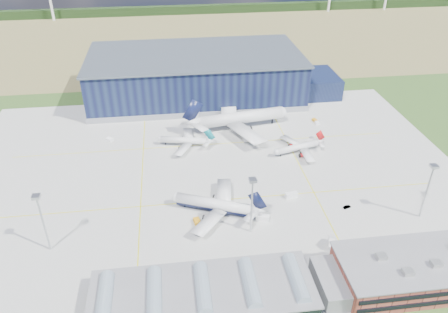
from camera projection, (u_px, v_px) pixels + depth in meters
ground at (214, 186)px, 182.22m from camera, size 600.00×600.00×0.00m
apron at (211, 173)px, 190.67m from camera, size 220.00×160.00×0.08m
farmland at (185, 37)px, 368.34m from camera, size 600.00×220.00×0.01m
treeline at (180, 10)px, 433.93m from camera, size 600.00×8.00×8.00m
hangar at (200, 77)px, 256.69m from camera, size 145.00×62.00×26.10m
ops_building at (412, 271)px, 135.16m from camera, size 46.00×23.00×10.90m
glass_concourse at (215, 294)px, 128.82m from camera, size 78.00×23.00×8.60m
light_mast_west at (41, 214)px, 142.04m from camera, size 2.60×2.60×23.00m
light_mast_center at (252, 197)px, 149.93m from camera, size 2.60×2.60×23.00m
light_mast_east at (429, 183)px, 157.25m from camera, size 2.60×2.60×23.00m
airliner_navy at (214, 199)px, 164.21m from camera, size 49.59×49.15×12.39m
airliner_red at (298, 144)px, 203.05m from camera, size 34.25×33.83×9.09m
airliner_widebody at (241, 112)px, 221.92m from camera, size 64.44×63.41×18.48m
airliner_regional at (184, 137)px, 208.49m from camera, size 34.21×33.74×9.36m
gse_tug_a at (197, 221)px, 161.52m from camera, size 2.87×3.97×1.51m
gse_tug_b at (225, 265)px, 142.82m from camera, size 2.86×3.42×1.27m
gse_van_a at (291, 195)px, 174.99m from camera, size 5.15×2.86×2.13m
gse_cart_a at (317, 123)px, 230.47m from camera, size 1.84×2.73×1.17m
gse_tug_c at (314, 120)px, 233.08m from camera, size 2.58×3.31×1.27m
gse_cart_b at (110, 139)px, 214.78m from camera, size 4.01×3.92×1.46m
gse_van_c at (263, 218)px, 162.64m from camera, size 5.35×3.70×2.34m
airstair at (331, 243)px, 150.33m from camera, size 3.55×5.29×3.14m
car_a at (370, 256)px, 146.68m from camera, size 3.57×2.43×1.13m
car_b at (347, 207)px, 169.34m from camera, size 3.40×2.07×1.06m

